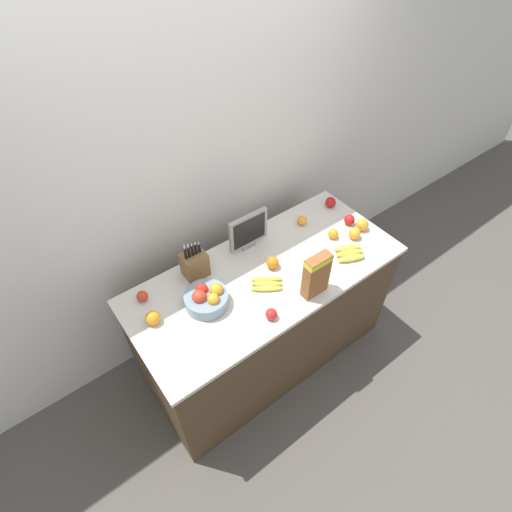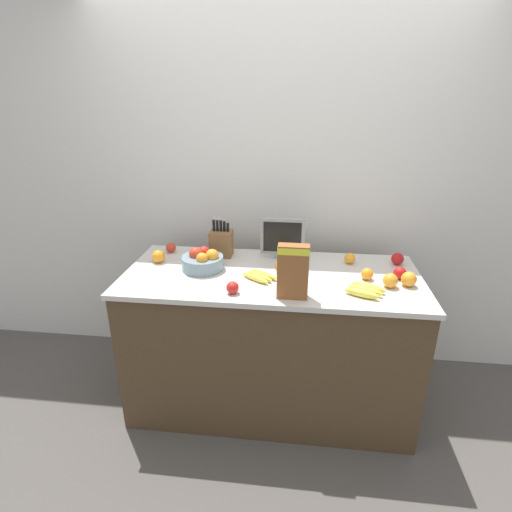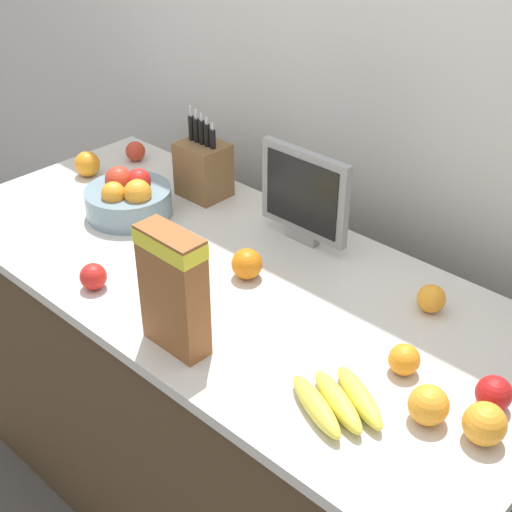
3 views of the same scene
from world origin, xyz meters
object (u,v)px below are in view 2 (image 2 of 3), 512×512
banana_bunch_right (365,290)px  apple_by_knife_block (233,288)px  knife_block (221,243)px  small_monitor (282,237)px  cereal_box (293,269)px  orange_by_cereal (390,281)px  orange_near_bowl (367,274)px  orange_front_center (158,256)px  orange_mid_right (409,279)px  banana_bunch_left (260,276)px  apple_rightmost (397,259)px  fruit_bowl (203,261)px  apple_middle (400,273)px  orange_front_right (282,267)px  apple_front (171,248)px  orange_front_left (350,258)px

banana_bunch_right → apple_by_knife_block: size_ratio=3.45×
knife_block → small_monitor: size_ratio=0.98×
cereal_box → small_monitor: bearing=99.6°
orange_by_cereal → orange_near_bowl: (-0.11, 0.09, -0.01)m
knife_block → apple_by_knife_block: 0.56m
orange_front_center → orange_mid_right: bearing=-6.3°
orange_near_bowl → banana_bunch_left: bearing=-174.1°
knife_block → cereal_box: size_ratio=0.95×
apple_rightmost → orange_front_center: (-1.50, -0.14, 0.00)m
knife_block → small_monitor: bearing=-0.7°
apple_by_knife_block → orange_front_center: orange_front_center is taller
fruit_bowl → apple_by_knife_block: bearing=-51.8°
apple_middle → orange_front_center: bearing=177.1°
apple_rightmost → orange_front_center: orange_front_center is taller
knife_block → orange_front_right: 0.48m
cereal_box → orange_mid_right: bearing=18.7°
knife_block → banana_bunch_left: (0.29, -0.34, -0.07)m
fruit_bowl → banana_bunch_left: bearing=-15.3°
banana_bunch_right → cereal_box: bearing=-167.9°
apple_front → apple_rightmost: bearing=-1.4°
orange_near_bowl → apple_middle: bearing=9.7°
banana_bunch_right → orange_front_left: orange_front_left is taller
fruit_bowl → orange_front_right: fruit_bowl is taller
apple_by_knife_block → orange_front_center: bearing=145.7°
apple_middle → banana_bunch_left: bearing=-173.2°
apple_middle → orange_by_cereal: size_ratio=0.91×
cereal_box → apple_front: (-0.83, 0.55, -0.13)m
orange_front_left → orange_by_cereal: orange_by_cereal is taller
apple_by_knife_block → orange_front_left: same height
banana_bunch_left → orange_front_left: size_ratio=3.27×
knife_block → apple_by_knife_block: size_ratio=4.07×
apple_by_knife_block → banana_bunch_left: bearing=58.2°
orange_by_cereal → apple_by_knife_block: bearing=-168.4°
cereal_box → orange_front_left: bearing=55.9°
small_monitor → orange_front_center: small_monitor is taller
apple_by_knife_block → small_monitor: bearing=66.3°
orange_front_right → banana_bunch_left: bearing=-141.6°
small_monitor → cereal_box: 0.54m
apple_middle → orange_mid_right: (0.03, -0.09, 0.01)m
knife_block → orange_front_right: knife_block is taller
cereal_box → orange_by_cereal: (0.53, 0.18, -0.12)m
cereal_box → orange_front_center: (-0.86, 0.37, -0.12)m
apple_front → orange_front_left: size_ratio=0.97×
apple_rightmost → orange_near_bowl: apple_rightmost is taller
orange_front_left → knife_block: bearing=177.1°
cereal_box → banana_bunch_left: cereal_box is taller
small_monitor → orange_front_left: small_monitor is taller
small_monitor → apple_middle: 0.74m
apple_by_knife_block → orange_near_bowl: same height
banana_bunch_left → orange_front_center: 0.68m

